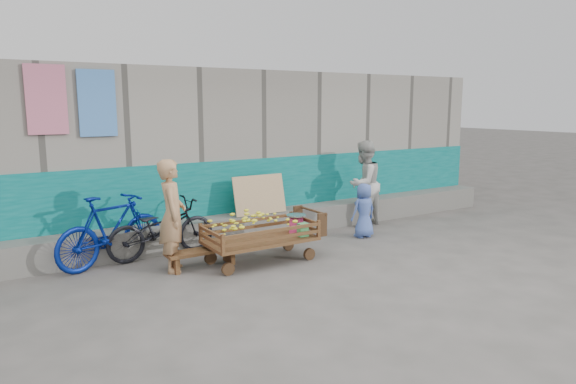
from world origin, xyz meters
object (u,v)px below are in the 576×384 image
banana_cart (259,229)px  child (364,210)px  bench (202,254)px  woman (364,184)px  bicycle_blue (111,230)px  vendor_man (172,216)px  bicycle_dark (162,229)px

banana_cart → child: 2.37m
bench → child: (3.17, 0.09, 0.30)m
woman → bicycle_blue: (-4.84, 0.04, -0.31)m
vendor_man → bicycle_dark: (0.07, 0.73, -0.35)m
woman → bicycle_dark: woman is taller
child → bicycle_blue: bicycle_blue is taller
vendor_man → bicycle_dark: size_ratio=0.93×
child → bicycle_blue: size_ratio=0.55×
banana_cart → vendor_man: (-1.22, 0.33, 0.29)m
vendor_man → bicycle_blue: 1.04m
vendor_man → bench: bearing=-83.7°
bench → bicycle_blue: size_ratio=0.60×
banana_cart → vendor_man: bearing=164.8°
bench → woman: bearing=11.9°
banana_cart → bench: size_ratio=1.69×
banana_cart → bench: (-0.82, 0.23, -0.33)m
bicycle_dark → child: bearing=-105.9°
bicycle_dark → bicycle_blue: size_ratio=0.98×
banana_cart → bench: bearing=164.1°
banana_cart → bicycle_dark: bearing=137.4°
bicycle_blue → banana_cart: bearing=-138.2°
bench → vendor_man: vendor_man is taller
child → bicycle_dark: size_ratio=0.56×
bicycle_dark → bicycle_blue: bearing=86.0°
bench → child: child is taller
bench → bicycle_dark: 0.93m
bench → vendor_man: size_ratio=0.66×
woman → vendor_man: bearing=-8.5°
banana_cart → child: (2.34, 0.32, -0.03)m
woman → bicycle_dark: 4.09m
banana_cart → woman: bearing=19.2°
woman → child: woman is taller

